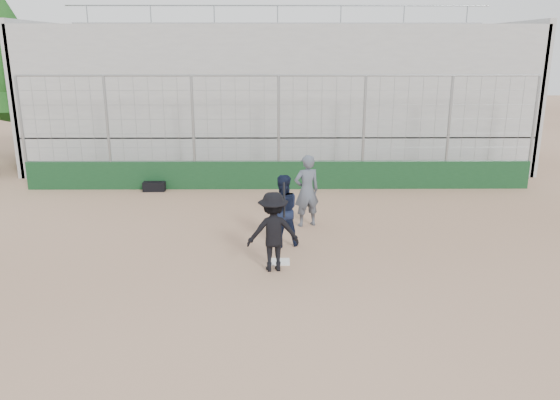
{
  "coord_description": "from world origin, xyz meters",
  "views": [
    {
      "loc": [
        -0.11,
        -12.12,
        4.99
      ],
      "look_at": [
        0.0,
        1.4,
        1.15
      ],
      "focal_mm": 35.0,
      "sensor_mm": 36.0,
      "label": 1
    }
  ],
  "objects_px": {
    "catcher_crouched": "(282,223)",
    "equipment_bag": "(154,186)",
    "umpire": "(307,194)",
    "batter_at_plate": "(273,232)"
  },
  "relations": [
    {
      "from": "catcher_crouched",
      "to": "umpire",
      "type": "distance_m",
      "value": 1.83
    },
    {
      "from": "batter_at_plate",
      "to": "umpire",
      "type": "bearing_deg",
      "value": 73.62
    },
    {
      "from": "catcher_crouched",
      "to": "equipment_bag",
      "type": "bearing_deg",
      "value": 128.85
    },
    {
      "from": "batter_at_plate",
      "to": "umpire",
      "type": "relative_size",
      "value": 1.07
    },
    {
      "from": "batter_at_plate",
      "to": "umpire",
      "type": "height_order",
      "value": "batter_at_plate"
    },
    {
      "from": "catcher_crouched",
      "to": "equipment_bag",
      "type": "height_order",
      "value": "catcher_crouched"
    },
    {
      "from": "umpire",
      "to": "equipment_bag",
      "type": "relative_size",
      "value": 2.38
    },
    {
      "from": "catcher_crouched",
      "to": "umpire",
      "type": "xyz_separation_m",
      "value": [
        0.72,
        1.66,
        0.3
      ]
    },
    {
      "from": "batter_at_plate",
      "to": "equipment_bag",
      "type": "xyz_separation_m",
      "value": [
        -4.25,
        7.08,
        -0.76
      ]
    },
    {
      "from": "equipment_bag",
      "to": "umpire",
      "type": "bearing_deg",
      "value": -36.88
    }
  ]
}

